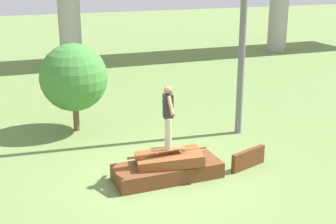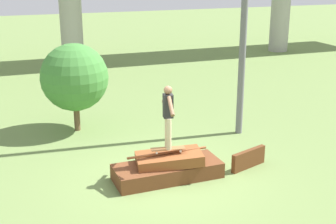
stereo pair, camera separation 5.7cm
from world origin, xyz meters
name	(u,v)px [view 1 (the left image)]	position (x,y,z in m)	size (l,w,h in m)	color
ground_plane	(168,178)	(0.00, 0.00, 0.00)	(80.00, 80.00, 0.00)	olive
scrap_pile	(168,168)	(0.01, 0.00, 0.27)	(2.62, 1.11, 0.70)	brown
scrap_plank_loose	(248,159)	(2.14, -0.12, 0.24)	(1.11, 0.49, 0.48)	#5B3319
skateboard	(168,149)	(0.01, -0.01, 0.77)	(0.84, 0.34, 0.09)	brown
skater	(168,113)	(0.01, -0.01, 1.66)	(0.27, 1.17, 1.53)	#C6B78E
tree_behind_left	(74,78)	(-1.46, 4.20, 1.69)	(2.05, 2.05, 2.72)	brown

